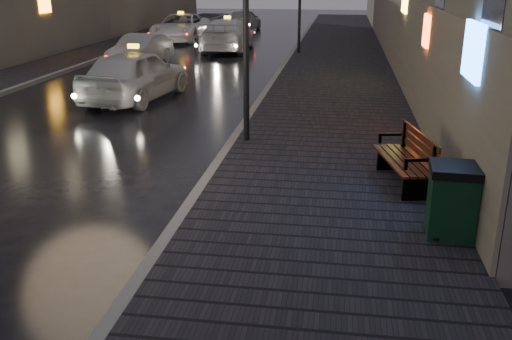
{
  "coord_description": "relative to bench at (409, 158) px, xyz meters",
  "views": [
    {
      "loc": [
        4.05,
        -7.08,
        3.98
      ],
      "look_at": [
        2.71,
        1.84,
        0.85
      ],
      "focal_mm": 40.0,
      "sensor_mm": 36.0,
      "label": 1
    }
  ],
  "objects": [
    {
      "name": "curb",
      "position": [
        -3.88,
        17.53,
        -0.58
      ],
      "size": [
        0.2,
        58.0,
        0.15
      ],
      "primitive_type": "cube",
      "color": "slate",
      "rests_on": "ground"
    },
    {
      "name": "taxi_far",
      "position": [
        -11.16,
        24.1,
        0.15
      ],
      "size": [
        2.76,
        5.83,
        1.61
      ],
      "primitive_type": "imported",
      "rotation": [
        0.0,
        0.0,
        -0.02
      ],
      "color": "silver",
      "rests_on": "ground"
    },
    {
      "name": "taxi_mid",
      "position": [
        -7.41,
        19.78,
        0.18
      ],
      "size": [
        2.58,
        5.89,
        1.68
      ],
      "primitive_type": "imported",
      "rotation": [
        0.0,
        0.0,
        3.18
      ],
      "color": "white",
      "rests_on": "ground"
    },
    {
      "name": "sidewalk_far",
      "position": [
        -14.08,
        17.53,
        -0.58
      ],
      "size": [
        2.4,
        58.0,
        0.15
      ],
      "primitive_type": "cube",
      "color": "black",
      "rests_on": "ground"
    },
    {
      "name": "car_far",
      "position": [
        -8.44,
        30.98,
        0.09
      ],
      "size": [
        2.12,
        4.54,
        1.5
      ],
      "primitive_type": "imported",
      "rotation": [
        0.0,
        0.0,
        3.06
      ],
      "color": "#9C9CA4",
      "rests_on": "ground"
    },
    {
      "name": "trash_bin",
      "position": [
        0.42,
        -2.2,
        0.06
      ],
      "size": [
        0.78,
        0.78,
        1.12
      ],
      "rotation": [
        0.0,
        0.0,
        -0.06
      ],
      "color": "black",
      "rests_on": "sidewalk"
    },
    {
      "name": "bench",
      "position": [
        0.0,
        0.0,
        0.0
      ],
      "size": [
        1.09,
        2.08,
        1.01
      ],
      "rotation": [
        0.0,
        0.0,
        0.22
      ],
      "color": "black",
      "rests_on": "sidewalk"
    },
    {
      "name": "taxi_near",
      "position": [
        -7.97,
        7.16,
        0.18
      ],
      "size": [
        2.62,
        5.15,
        1.68
      ],
      "primitive_type": "imported",
      "rotation": [
        0.0,
        0.0,
        3.01
      ],
      "color": "silver",
      "rests_on": "ground"
    },
    {
      "name": "car_left_mid",
      "position": [
        -10.24,
        14.07,
        0.04
      ],
      "size": [
        1.93,
        4.34,
        1.39
      ],
      "primitive_type": "imported",
      "rotation": [
        0.0,
        0.0,
        -0.11
      ],
      "color": "#999AA0",
      "rests_on": "ground"
    },
    {
      "name": "sidewalk",
      "position": [
        -1.48,
        17.53,
        -0.58
      ],
      "size": [
        4.6,
        58.0,
        0.15
      ],
      "primitive_type": "cube",
      "color": "black",
      "rests_on": "ground"
    },
    {
      "name": "curb_far",
      "position": [
        -12.78,
        17.53,
        -0.58
      ],
      "size": [
        0.2,
        58.0,
        0.15
      ],
      "primitive_type": "cube",
      "color": "slate",
      "rests_on": "ground"
    },
    {
      "name": "ground",
      "position": [
        -5.38,
        -3.47,
        -0.66
      ],
      "size": [
        120.0,
        120.0,
        0.0
      ],
      "primitive_type": "plane",
      "color": "black",
      "rests_on": "ground"
    }
  ]
}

